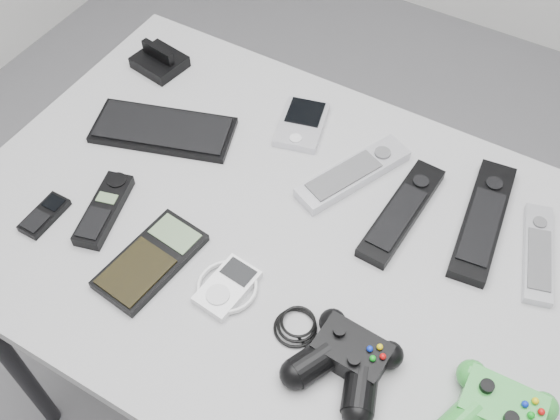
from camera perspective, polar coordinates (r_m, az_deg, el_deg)
The scene contains 15 objects.
floor at distance 1.80m, azimuth 4.88°, elevation -16.90°, with size 3.50×3.50×0.00m, color slate.
desk at distance 1.15m, azimuth 1.68°, elevation -4.65°, with size 1.17×0.75×0.79m.
pda_keyboard at distance 1.27m, azimuth -10.13°, elevation 6.93°, with size 0.26×0.11×0.02m, color black.
dock_bracket at distance 1.40m, azimuth -10.51°, elevation 12.96°, with size 0.09×0.08×0.05m, color black.
pda at distance 1.26m, azimuth 1.92°, elevation 7.54°, with size 0.08×0.13×0.02m, color silver.
remote_silver_a at distance 1.18m, azimuth 6.40°, elevation 3.22°, with size 0.06×0.23×0.02m, color silver.
remote_black_a at distance 1.13m, azimuth 10.57°, elevation -0.11°, with size 0.05×0.23×0.02m, color black.
remote_black_b at distance 1.16m, azimuth 17.28°, elevation -0.78°, with size 0.06×0.26×0.02m, color black.
remote_silver_b at distance 1.15m, azimuth 21.57°, elevation -3.47°, with size 0.04×0.19×0.02m, color #B6B7BD.
mobile_phone at distance 1.19m, azimuth -19.84°, elevation -0.40°, with size 0.04×0.09×0.02m, color black.
cordless_handset at distance 1.16m, azimuth -15.08°, elevation 0.06°, with size 0.05×0.15×0.02m, color black.
calculator at distance 1.08m, azimuth -11.20°, elevation -4.31°, with size 0.09×0.18×0.02m, color black.
mp3_player at distance 1.04m, azimuth -4.61°, elevation -6.66°, with size 0.10×0.10×0.02m, color white.
controller_black at distance 0.96m, azimuth 5.82°, elevation -12.79°, with size 0.25×0.16×0.05m, color black, non-canonical shape.
controller_green at distance 0.97m, azimuth 18.46°, elevation -16.74°, with size 0.15×0.16×0.05m, color #238227, non-canonical shape.
Camera 1 is at (0.19, -0.62, 1.68)m, focal length 42.00 mm.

